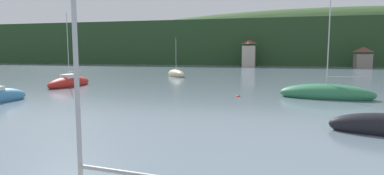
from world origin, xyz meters
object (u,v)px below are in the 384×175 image
at_px(shore_building_west, 249,54).
at_px(sailboat_mid_1, 326,94).
at_px(sailboat_mid_3, 69,83).
at_px(shore_building_westcentral, 363,58).
at_px(sailboat_far_9, 176,74).
at_px(mooring_buoy_near, 238,97).

relative_size(shore_building_west, sailboat_mid_1, 0.75).
relative_size(sailboat_mid_1, sailboat_mid_3, 1.11).
bearing_deg(shore_building_westcentral, sailboat_far_9, -134.85).
xyz_separation_m(sailboat_far_9, mooring_buoy_near, (12.97, -22.83, -0.37)).
distance_m(sailboat_mid_1, sailboat_far_9, 30.18).
relative_size(shore_building_west, sailboat_mid_3, 0.83).
xyz_separation_m(shore_building_westcentral, sailboat_far_9, (-39.95, -40.16, -2.34)).
bearing_deg(sailboat_mid_3, shore_building_west, 167.07).
bearing_deg(shore_building_westcentral, sailboat_mid_3, -129.25).
relative_size(shore_building_west, mooring_buoy_near, 20.99).
bearing_deg(sailboat_far_9, mooring_buoy_near, 172.33).
xyz_separation_m(sailboat_mid_1, sailboat_far_9, (-20.87, 21.80, -0.05)).
distance_m(shore_building_westcentral, sailboat_mid_3, 75.97).
xyz_separation_m(sailboat_mid_1, sailboat_mid_3, (-28.96, 3.15, 0.01)).
height_order(shore_building_west, mooring_buoy_near, shore_building_west).
relative_size(sailboat_mid_1, sailboat_far_9, 1.48).
xyz_separation_m(shore_building_west, sailboat_far_9, (-9.87, -41.22, -3.40)).
bearing_deg(mooring_buoy_near, sailboat_mid_1, 7.44).
distance_m(sailboat_mid_3, sailboat_far_9, 20.33).
bearing_deg(sailboat_mid_3, sailboat_mid_1, 87.55).
distance_m(shore_building_west, mooring_buoy_near, 64.24).
height_order(shore_building_westcentral, sailboat_mid_1, sailboat_mid_1).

